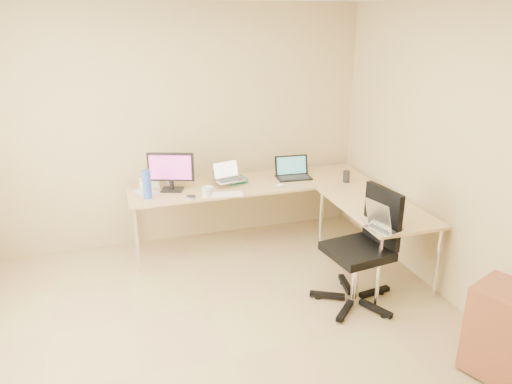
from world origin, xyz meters
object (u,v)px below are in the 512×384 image
object	(u,v)px
water_bottle	(147,184)
monitor	(171,172)
desk_return	(374,239)
laptop_black	(294,168)
desk_main	(251,213)
desk_fan	(170,174)
keyboard	(222,194)
mug	(207,192)
cabinet	(508,333)
laptop_return	(387,217)
office_chair	(357,253)
laptop_center	(229,172)

from	to	relation	value
water_bottle	monitor	bearing A→B (deg)	31.73
desk_return	laptop_black	world-z (taller)	laptop_black
desk_main	desk_fan	bearing A→B (deg)	166.81
desk_main	desk_fan	world-z (taller)	desk_fan
laptop_black	keyboard	bearing A→B (deg)	-157.56
desk_return	keyboard	bearing A→B (deg)	152.81
mug	cabinet	size ratio (longest dim) A/B	0.17
desk_return	desk_fan	xyz separation A→B (m)	(-1.83, 1.20, 0.48)
desk_main	keyboard	xyz separation A→B (m)	(-0.39, -0.30, 0.37)
desk_fan	laptop_return	world-z (taller)	desk_fan
office_chair	mug	bearing A→B (deg)	125.15
desk_main	water_bottle	xyz separation A→B (m)	(-1.13, -0.16, 0.51)
keyboard	laptop_return	bearing A→B (deg)	-35.91
monitor	water_bottle	xyz separation A→B (m)	(-0.26, -0.16, -0.06)
water_bottle	laptop_return	size ratio (longest dim) A/B	0.88
water_bottle	office_chair	xyz separation A→B (m)	(1.66, -1.29, -0.38)
desk_main	laptop_center	size ratio (longest dim) A/B	8.43
desk_return	desk_fan	distance (m)	2.24
laptop_center	laptop_black	world-z (taller)	laptop_center
laptop_center	laptop_return	world-z (taller)	laptop_center
monitor	laptop_center	world-z (taller)	monitor
desk_return	keyboard	xyz separation A→B (m)	(-1.37, 0.70, 0.37)
laptop_return	keyboard	bearing A→B (deg)	28.71
laptop_black	office_chair	world-z (taller)	office_chair
laptop_center	desk_fan	xyz separation A→B (m)	(-0.61, 0.20, -0.03)
laptop_black	keyboard	size ratio (longest dim) A/B	0.91
desk_return	water_bottle	world-z (taller)	water_bottle
monitor	laptop_black	size ratio (longest dim) A/B	1.26
laptop_return	cabinet	bearing A→B (deg)	-177.15
keyboard	water_bottle	world-z (taller)	water_bottle
water_bottle	desk_fan	distance (m)	0.45
desk_return	mug	xyz separation A→B (m)	(-1.52, 0.70, 0.42)
laptop_black	office_chair	distance (m)	1.50
water_bottle	desk_return	bearing A→B (deg)	-21.77
laptop_return	cabinet	distance (m)	1.25
water_bottle	laptop_return	distance (m)	2.32
office_chair	cabinet	distance (m)	1.31
monitor	desk_fan	world-z (taller)	monitor
laptop_black	monitor	bearing A→B (deg)	-176.11
office_chair	cabinet	size ratio (longest dim) A/B	1.60
desk_fan	cabinet	world-z (taller)	desk_fan
water_bottle	desk_fan	world-z (taller)	water_bottle
desk_main	laptop_black	xyz separation A→B (m)	(0.50, 0.00, 0.49)
desk_main	cabinet	size ratio (longest dim) A/B	3.96
water_bottle	mug	bearing A→B (deg)	-13.26
laptop_center	keyboard	world-z (taller)	laptop_center
desk_main	water_bottle	world-z (taller)	water_bottle
laptop_center	laptop_return	distance (m)	1.82
keyboard	desk_fan	size ratio (longest dim) A/B	1.75
laptop_center	office_chair	size ratio (longest dim) A/B	0.29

